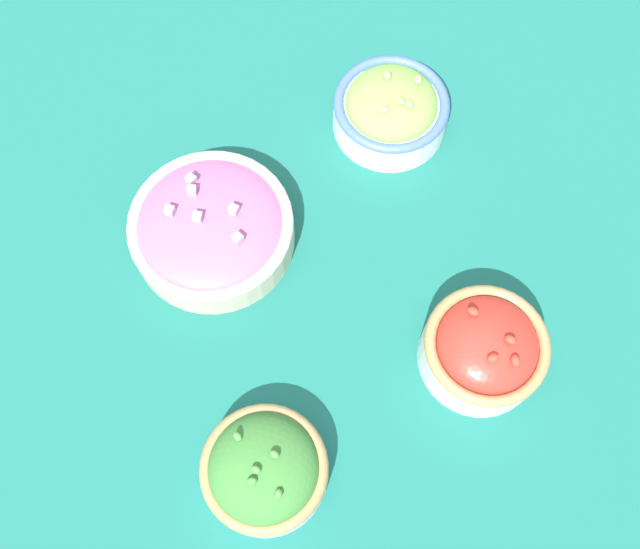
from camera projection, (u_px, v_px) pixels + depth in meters
The scene contains 5 objects.
ground_plane at pixel (320, 285), 0.77m from camera, with size 3.00×3.00×0.00m, color #196056.
bowl_cherry_tomatoes at pixel (484, 348), 0.71m from camera, with size 0.12×0.12×0.08m.
bowl_red_onion at pixel (212, 228), 0.77m from camera, with size 0.18×0.18×0.07m.
bowl_broccoli at pixel (264, 469), 0.67m from camera, with size 0.12×0.12×0.07m.
bowl_lettuce at pixel (391, 109), 0.82m from camera, with size 0.13×0.13×0.07m.
Camera 1 is at (-0.27, 0.08, 0.72)m, focal length 40.00 mm.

